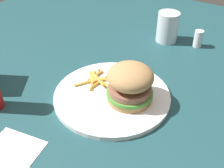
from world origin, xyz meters
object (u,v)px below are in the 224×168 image
at_px(sandwich, 130,83).
at_px(drink_glass, 167,29).
at_px(fork, 10,153).
at_px(plate, 112,95).
at_px(fries_pile, 97,79).
at_px(napkin, 10,154).
at_px(salt_shaker, 198,39).

height_order(sandwich, drink_glass, sandwich).
bearing_deg(fork, sandwich, -25.04).
height_order(plate, drink_glass, drink_glass).
relative_size(sandwich, fries_pile, 1.11).
xyz_separation_m(sandwich, napkin, (-0.26, 0.12, -0.06)).
height_order(fork, drink_glass, drink_glass).
relative_size(fries_pile, fork, 0.58).
bearing_deg(sandwich, fork, 154.96).
distance_m(fries_pile, salt_shaker, 0.38).
bearing_deg(fries_pile, fork, 177.00).
height_order(drink_glass, salt_shaker, drink_glass).
bearing_deg(plate, fork, 163.29).
relative_size(fries_pile, salt_shaker, 1.82).
distance_m(drink_glass, salt_shaker, 0.10).
bearing_deg(fork, fries_pile, -3.00).
bearing_deg(fries_pile, napkin, 176.68).
height_order(sandwich, salt_shaker, sandwich).
xyz_separation_m(plate, napkin, (-0.26, 0.08, -0.01)).
bearing_deg(fork, plate, -16.71).
relative_size(plate, fork, 1.68).
xyz_separation_m(napkin, fork, (-0.00, -0.00, 0.00)).
relative_size(plate, napkin, 2.63).
xyz_separation_m(sandwich, drink_glass, (0.35, 0.05, -0.02)).
relative_size(fork, drink_glass, 1.75).
height_order(plate, sandwich, sandwich).
height_order(plate, napkin, plate).
distance_m(napkin, salt_shaker, 0.65).
relative_size(plate, fries_pile, 2.88).
height_order(plate, salt_shaker, salt_shaker).
height_order(sandwich, fork, sandwich).
xyz_separation_m(drink_glass, salt_shaker, (0.02, -0.10, -0.02)).
distance_m(fries_pile, drink_glass, 0.33).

